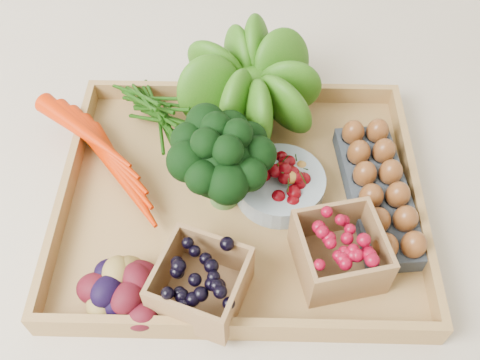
{
  "coord_description": "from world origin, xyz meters",
  "views": [
    {
      "loc": [
        0.01,
        -0.48,
        0.7
      ],
      "look_at": [
        0.0,
        0.0,
        0.06
      ],
      "focal_mm": 40.0,
      "sensor_mm": 36.0,
      "label": 1
    }
  ],
  "objects_px": {
    "broccoli": "(223,175)",
    "cherry_bowl": "(280,185)",
    "tray": "(240,200)",
    "egg_carton": "(377,194)"
  },
  "relations": [
    {
      "from": "broccoli",
      "to": "cherry_bowl",
      "type": "height_order",
      "value": "broccoli"
    },
    {
      "from": "tray",
      "to": "cherry_bowl",
      "type": "height_order",
      "value": "cherry_bowl"
    },
    {
      "from": "egg_carton",
      "to": "tray",
      "type": "bearing_deg",
      "value": 174.02
    },
    {
      "from": "egg_carton",
      "to": "broccoli",
      "type": "bearing_deg",
      "value": 174.72
    },
    {
      "from": "tray",
      "to": "broccoli",
      "type": "distance_m",
      "value": 0.07
    },
    {
      "from": "cherry_bowl",
      "to": "tray",
      "type": "bearing_deg",
      "value": -169.42
    },
    {
      "from": "tray",
      "to": "egg_carton",
      "type": "bearing_deg",
      "value": -0.05
    },
    {
      "from": "tray",
      "to": "cherry_bowl",
      "type": "xyz_separation_m",
      "value": [
        0.06,
        0.01,
        0.03
      ]
    },
    {
      "from": "tray",
      "to": "broccoli",
      "type": "height_order",
      "value": "broccoli"
    },
    {
      "from": "tray",
      "to": "cherry_bowl",
      "type": "distance_m",
      "value": 0.07
    }
  ]
}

